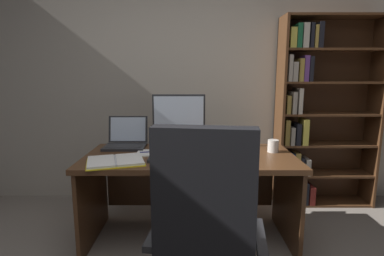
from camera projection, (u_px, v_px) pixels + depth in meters
The scene contains 13 objects.
wall_back at pixel (191, 69), 3.26m from camera, with size 5.68×0.12×2.83m, color #A89E8E.
desk at pixel (190, 175), 2.54m from camera, with size 1.66×0.79×0.72m.
bookshelf at pixel (315, 116), 3.12m from camera, with size 1.00×0.30×1.92m.
office_chair at pixel (205, 249), 1.55m from camera, with size 0.66×0.60×1.13m.
monitor at pixel (179, 121), 2.65m from camera, with size 0.46×0.16×0.46m.
laptop at pixel (126, 141), 2.69m from camera, with size 0.35×0.31×0.26m.
keyboard at pixel (177, 159), 2.26m from camera, with size 0.42×0.15×0.02m, color #232326.
computer_mouse at pixel (217, 158), 2.26m from camera, with size 0.06×0.10×0.04m, color #232326.
reading_stand_with_book at pixel (225, 138), 2.73m from camera, with size 0.33×0.25×0.14m.
open_binder at pixel (115, 161), 2.21m from camera, with size 0.48×0.42×0.02m.
notepad at pixel (146, 153), 2.46m from camera, with size 0.15×0.21×0.01m, color silver.
pen at pixel (149, 152), 2.46m from camera, with size 0.01×0.01×0.14m, color navy.
coffee_mug at pixel (273, 146), 2.51m from camera, with size 0.09×0.09×0.10m, color silver.
Camera 1 is at (0.01, -1.13, 1.36)m, focal length 28.50 mm.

